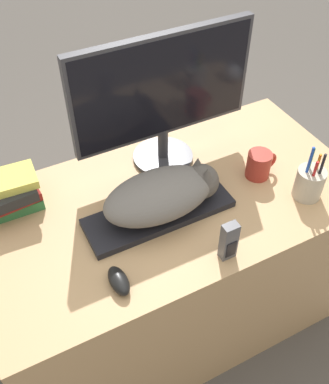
% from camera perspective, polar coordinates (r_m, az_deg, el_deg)
% --- Properties ---
extents(ground_plane, '(12.00, 12.00, 0.00)m').
position_cam_1_polar(ground_plane, '(1.92, 5.94, -22.59)').
color(ground_plane, '#4C4742').
extents(desk, '(1.28, 0.68, 0.70)m').
position_cam_1_polar(desk, '(1.75, 0.86, -8.95)').
color(desk, tan).
rests_on(desk, ground_plane).
extents(keyboard, '(0.48, 0.16, 0.02)m').
position_cam_1_polar(keyboard, '(1.42, -0.71, -2.65)').
color(keyboard, black).
rests_on(keyboard, desk).
extents(cat, '(0.39, 0.20, 0.14)m').
position_cam_1_polar(cat, '(1.37, 0.10, -0.15)').
color(cat, '#66605B').
rests_on(cat, keyboard).
extents(monitor, '(0.62, 0.22, 0.47)m').
position_cam_1_polar(monitor, '(1.47, -0.17, 12.42)').
color(monitor, '#333338').
rests_on(monitor, desk).
extents(computer_mouse, '(0.05, 0.10, 0.04)m').
position_cam_1_polar(computer_mouse, '(1.26, -5.83, -11.16)').
color(computer_mouse, black).
rests_on(computer_mouse, desk).
extents(coffee_mug, '(0.12, 0.08, 0.10)m').
position_cam_1_polar(coffee_mug, '(1.57, 11.94, 3.43)').
color(coffee_mug, '#9E2D23').
rests_on(coffee_mug, desk).
extents(pen_cup, '(0.09, 0.09, 0.20)m').
position_cam_1_polar(pen_cup, '(1.53, 17.92, 1.15)').
color(pen_cup, '#B2A893').
rests_on(pen_cup, desk).
extents(phone, '(0.05, 0.03, 0.13)m').
position_cam_1_polar(phone, '(1.29, 8.17, -6.21)').
color(phone, '#4C4C51').
rests_on(phone, desk).
extents(book_stack, '(0.22, 0.17, 0.13)m').
position_cam_1_polar(book_stack, '(1.49, -19.57, -0.14)').
color(book_stack, '#2D6B38').
rests_on(book_stack, desk).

